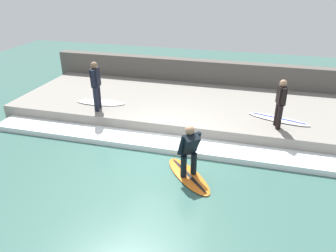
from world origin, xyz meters
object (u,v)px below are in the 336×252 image
surfboard_waiting_near (101,102)px  surfboard_waiting_far (278,119)px  surfboard_riding (188,176)px  surfer_waiting_near (96,83)px  surfer_waiting_far (281,101)px  surfer_riding (189,149)px

surfboard_waiting_near → surfboard_waiting_far: bearing=-88.6°
surfboard_riding → surfer_waiting_near: size_ratio=1.07×
surfboard_riding → surfboard_waiting_far: 3.98m
surfer_waiting_far → surfer_waiting_near: bearing=91.6°
surfboard_waiting_near → surfer_riding: bearing=-127.8°
surfboard_waiting_near → surfer_waiting_far: 6.23m
surfboard_riding → surfer_riding: size_ratio=1.27×
surfer_riding → surfboard_riding: bearing=45.0°
surfboard_waiting_near → surfer_waiting_far: bearing=-93.8°
surfboard_riding → surfer_waiting_near: (2.49, 3.76, 1.42)m
surfboard_riding → surfboard_waiting_far: bearing=-35.6°
surfer_riding → surfer_waiting_far: bearing=-40.0°
surfer_waiting_near → surfboard_waiting_far: surfer_waiting_near is taller
surfboard_waiting_near → surfboard_waiting_far: (0.15, -6.24, 0.00)m
surfer_waiting_near → surfboard_waiting_near: size_ratio=0.90×
surfer_riding → surfboard_waiting_near: surfer_riding is taller
surfer_waiting_near → surfer_waiting_far: bearing=-88.4°
surfer_riding → surfer_waiting_far: size_ratio=0.93×
surfboard_riding → surfer_waiting_far: size_ratio=1.19×
surfer_waiting_near → surfer_riding: bearing=-123.5°
surfboard_waiting_far → surfer_riding: bearing=144.4°
surfer_riding → surfer_waiting_far: 3.49m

